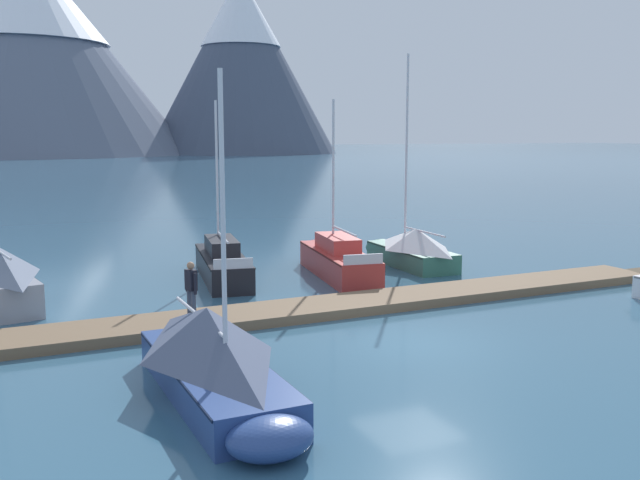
{
  "coord_description": "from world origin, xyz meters",
  "views": [
    {
      "loc": [
        -9.81,
        -16.04,
        5.6
      ],
      "look_at": [
        0.0,
        6.0,
        2.0
      ],
      "focal_mm": 39.78,
      "sensor_mm": 36.0,
      "label": 1
    }
  ],
  "objects_px": {
    "sailboat_far_berth": "(410,247)",
    "person_on_dock": "(191,287)",
    "sailboat_mid_dock_port": "(221,262)",
    "sailboat_second_berth": "(214,357)",
    "sailboat_mid_dock_starboard": "(335,258)"
  },
  "relations": [
    {
      "from": "sailboat_far_berth",
      "to": "sailboat_second_berth",
      "type": "bearing_deg",
      "value": -135.7
    },
    {
      "from": "sailboat_second_berth",
      "to": "sailboat_far_berth",
      "type": "xyz_separation_m",
      "value": [
        11.93,
        11.64,
        -0.09
      ]
    },
    {
      "from": "sailboat_mid_dock_port",
      "to": "person_on_dock",
      "type": "distance_m",
      "value": 7.54
    },
    {
      "from": "sailboat_second_berth",
      "to": "person_on_dock",
      "type": "height_order",
      "value": "sailboat_second_berth"
    },
    {
      "from": "sailboat_far_berth",
      "to": "person_on_dock",
      "type": "height_order",
      "value": "sailboat_far_berth"
    },
    {
      "from": "sailboat_mid_dock_port",
      "to": "sailboat_far_berth",
      "type": "bearing_deg",
      "value": -5.37
    },
    {
      "from": "person_on_dock",
      "to": "sailboat_far_berth",
      "type": "bearing_deg",
      "value": 29.15
    },
    {
      "from": "sailboat_second_berth",
      "to": "sailboat_mid_dock_port",
      "type": "bearing_deg",
      "value": 73.17
    },
    {
      "from": "sailboat_far_berth",
      "to": "sailboat_mid_dock_starboard",
      "type": "bearing_deg",
      "value": -172.67
    },
    {
      "from": "sailboat_mid_dock_port",
      "to": "sailboat_mid_dock_starboard",
      "type": "xyz_separation_m",
      "value": [
        4.38,
        -1.26,
        0.01
      ]
    },
    {
      "from": "sailboat_far_berth",
      "to": "person_on_dock",
      "type": "xyz_separation_m",
      "value": [
        -11.06,
        -6.17,
        0.47
      ]
    },
    {
      "from": "sailboat_second_berth",
      "to": "sailboat_mid_dock_starboard",
      "type": "relative_size",
      "value": 0.96
    },
    {
      "from": "sailboat_mid_dock_port",
      "to": "sailboat_far_berth",
      "type": "xyz_separation_m",
      "value": [
        8.17,
        -0.77,
        0.15
      ]
    },
    {
      "from": "sailboat_far_berth",
      "to": "person_on_dock",
      "type": "distance_m",
      "value": 12.68
    },
    {
      "from": "sailboat_second_berth",
      "to": "sailboat_far_berth",
      "type": "bearing_deg",
      "value": 44.3
    }
  ]
}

